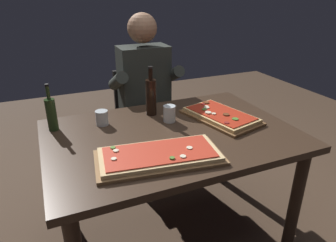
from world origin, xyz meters
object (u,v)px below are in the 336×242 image
(pizza_rectangular_front, at_px, (159,156))
(tumbler_near_camera, at_px, (102,118))
(seated_diner, at_px, (146,92))
(dining_table, at_px, (171,147))
(pizza_rectangular_left, at_px, (220,116))
(diner_chair, at_px, (142,116))
(wine_bottle_dark, at_px, (51,114))
(oil_bottle_amber, at_px, (151,96))
(tumbler_far_side, at_px, (169,114))

(pizza_rectangular_front, bearing_deg, tumbler_near_camera, 108.13)
(seated_diner, bearing_deg, dining_table, -98.21)
(pizza_rectangular_left, distance_m, seated_diner, 0.72)
(pizza_rectangular_front, relative_size, diner_chair, 0.74)
(wine_bottle_dark, xyz_separation_m, tumbler_near_camera, (0.27, -0.04, -0.06))
(wine_bottle_dark, xyz_separation_m, oil_bottle_amber, (0.60, -0.01, 0.02))
(pizza_rectangular_left, xyz_separation_m, tumbler_far_side, (-0.31, 0.09, 0.03))
(tumbler_near_camera, bearing_deg, tumbler_far_side, -16.09)
(oil_bottle_amber, bearing_deg, tumbler_near_camera, -173.87)
(tumbler_far_side, height_order, diner_chair, diner_chair)
(oil_bottle_amber, bearing_deg, seated_diner, 74.95)
(pizza_rectangular_front, bearing_deg, seated_diner, 74.16)
(pizza_rectangular_front, bearing_deg, wine_bottle_dark, 128.77)
(tumbler_near_camera, bearing_deg, dining_table, -37.48)
(pizza_rectangular_front, relative_size, seated_diner, 0.48)
(pizza_rectangular_left, relative_size, seated_diner, 0.40)
(pizza_rectangular_front, xyz_separation_m, pizza_rectangular_left, (0.53, 0.31, 0.00))
(pizza_rectangular_front, xyz_separation_m, seated_diner, (0.28, 0.98, -0.02))
(diner_chair, bearing_deg, pizza_rectangular_left, -72.30)
(tumbler_far_side, bearing_deg, seated_diner, 84.64)
(tumbler_far_side, bearing_deg, pizza_rectangular_front, -119.51)
(wine_bottle_dark, xyz_separation_m, diner_chair, (0.72, 0.56, -0.35))
(pizza_rectangular_front, relative_size, oil_bottle_amber, 2.03)
(oil_bottle_amber, height_order, diner_chair, oil_bottle_amber)
(oil_bottle_amber, relative_size, tumbler_near_camera, 3.56)
(dining_table, height_order, oil_bottle_amber, oil_bottle_amber)
(pizza_rectangular_left, bearing_deg, tumbler_near_camera, 163.85)
(pizza_rectangular_left, relative_size, wine_bottle_dark, 1.94)
(dining_table, xyz_separation_m, wine_bottle_dark, (-0.61, 0.30, 0.20))
(oil_bottle_amber, height_order, seated_diner, seated_diner)
(dining_table, bearing_deg, wine_bottle_dark, 153.91)
(wine_bottle_dark, distance_m, seated_diner, 0.85)
(dining_table, distance_m, pizza_rectangular_left, 0.38)
(pizza_rectangular_front, bearing_deg, diner_chair, 75.81)
(wine_bottle_dark, height_order, oil_bottle_amber, oil_bottle_amber)
(pizza_rectangular_front, height_order, tumbler_near_camera, tumbler_near_camera)
(tumbler_near_camera, height_order, diner_chair, diner_chair)
(pizza_rectangular_front, height_order, diner_chair, diner_chair)
(wine_bottle_dark, distance_m, diner_chair, 0.98)
(tumbler_near_camera, distance_m, diner_chair, 0.80)
(wine_bottle_dark, relative_size, diner_chair, 0.32)
(dining_table, xyz_separation_m, pizza_rectangular_front, (-0.17, -0.25, 0.11))
(pizza_rectangular_front, height_order, oil_bottle_amber, oil_bottle_amber)
(diner_chair, bearing_deg, dining_table, -97.07)
(tumbler_far_side, relative_size, diner_chair, 0.12)
(tumbler_far_side, xyz_separation_m, seated_diner, (0.06, 0.59, -0.05))
(tumbler_far_side, bearing_deg, dining_table, -109.05)
(pizza_rectangular_left, distance_m, oil_bottle_amber, 0.45)
(dining_table, distance_m, wine_bottle_dark, 0.71)
(dining_table, xyz_separation_m, pizza_rectangular_left, (0.36, 0.06, 0.12))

